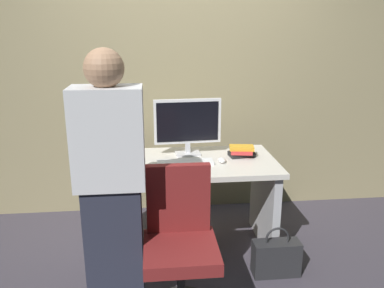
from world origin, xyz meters
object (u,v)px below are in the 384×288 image
desk (191,189)px  mouse (222,160)px  book_stack (242,151)px  cup_near_keyboard (127,163)px  monitor (188,124)px  office_chair (180,251)px  keyboard (185,162)px  person_at_desk (111,187)px  handbag (276,257)px

desk → mouse: bearing=-14.9°
desk → book_stack: (0.41, 0.06, 0.28)m
cup_near_keyboard → monitor: bearing=32.8°
office_chair → book_stack: (0.56, 0.84, 0.36)m
desk → cup_near_keyboard: cup_near_keyboard is taller
keyboard → book_stack: book_stack is taller
desk → person_at_desk: bearing=-127.1°
book_stack → handbag: book_stack is taller
office_chair → cup_near_keyboard: office_chair is taller
monitor → keyboard: size_ratio=1.26×
office_chair → handbag: office_chair is taller
office_chair → mouse: bearing=62.3°
person_at_desk → book_stack: bearing=39.2°
handbag → monitor: bearing=133.1°
office_chair → keyboard: size_ratio=2.19×
mouse → desk: bearing=165.1°
keyboard → desk: bearing=51.0°
book_stack → office_chair: bearing=-123.7°
keyboard → cup_near_keyboard: (-0.43, -0.07, 0.03)m
person_at_desk → handbag: person_at_desk is taller
handbag → desk: bearing=141.2°
monitor → keyboard: (-0.04, -0.23, -0.25)m
person_at_desk → keyboard: person_at_desk is taller
person_at_desk → keyboard: (0.49, 0.65, -0.09)m
desk → book_stack: book_stack is taller
person_at_desk → cup_near_keyboard: bearing=84.2°
keyboard → book_stack: (0.46, 0.13, 0.03)m
mouse → keyboard: bearing=-178.9°
mouse → handbag: mouse is taller
book_stack → person_at_desk: bearing=-140.8°
monitor → cup_near_keyboard: size_ratio=6.18×
person_at_desk → handbag: (1.12, 0.26, -0.70)m
person_at_desk → keyboard: size_ratio=3.81×
cup_near_keyboard → handbag: size_ratio=0.23×
monitor → handbag: 1.22m
cup_near_keyboard → keyboard: bearing=9.5°
keyboard → handbag: bearing=-32.5°
desk → handbag: (0.57, -0.46, -0.37)m
handbag → office_chair: bearing=-156.2°
office_chair → keyboard: 0.79m
keyboard → handbag: keyboard is taller
person_at_desk → monitor: 1.04m
desk → monitor: bearing=94.6°
desk → cup_near_keyboard: 0.58m
office_chair → monitor: 1.11m
office_chair → mouse: 0.87m
office_chair → book_stack: office_chair is taller
handbag → keyboard: bearing=147.8°
cup_near_keyboard → handbag: bearing=-16.9°
mouse → cup_near_keyboard: bearing=-173.8°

